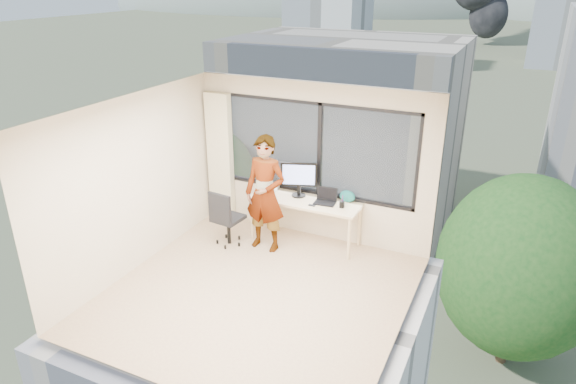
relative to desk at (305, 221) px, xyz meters
The scene contains 21 objects.
floor 1.70m from the desk, 90.00° to the right, with size 4.00×4.00×0.01m, color tan.
ceiling 2.78m from the desk, 90.00° to the right, with size 4.00×4.00×0.01m, color white.
wall_front 3.78m from the desk, 90.00° to the right, with size 4.00×0.01×2.60m, color #C5B598.
wall_left 2.76m from the desk, 140.31° to the right, with size 0.01×4.00×2.60m, color #C5B598.
wall_right 2.76m from the desk, 39.69° to the right, with size 0.01×4.00×2.60m, color #C5B598.
window_wall 1.20m from the desk, 81.63° to the left, with size 3.30×0.16×1.55m, color black, non-canonical shape.
curtain 1.90m from the desk, behind, with size 0.45×0.14×2.30m, color beige.
desk is the anchor object (origin of this frame).
chair 1.26m from the desk, 152.20° to the right, with size 0.50×0.50×0.98m, color black, non-canonical shape.
person 0.87m from the desk, 138.71° to the right, with size 0.69×0.45×1.89m, color #2D2D33.
monitor 0.70m from the desk, 144.42° to the left, with size 0.59×0.13×0.59m, color black, non-canonical shape.
game_console 0.86m from the desk, 166.34° to the left, with size 0.28×0.24×0.07m, color white.
laptop 0.58m from the desk, ahead, with size 0.33×0.35×0.22m, color black, non-canonical shape.
cellphone 0.45m from the desk, 40.14° to the right, with size 0.11×0.05×0.01m, color black.
pen_cup 0.76m from the desk, ahead, with size 0.08×0.08×0.11m, color black.
handbag 0.82m from the desk, 19.68° to the left, with size 0.25×0.13×0.20m, color #0D4E47.
exterior_ground 119.21m from the desk, 90.00° to the left, with size 400.00×400.00×0.04m, color #515B3D.
near_bldg_a 30.64m from the desk, 107.62° to the left, with size 16.00×12.00×14.00m, color #C1B4A1.
hill_a 340.51m from the desk, 110.65° to the left, with size 288.00×216.00×90.00m, color slate.
tree_a 27.88m from the desk, 128.19° to the left, with size 7.00×7.00×8.00m, color #1A4E1A, non-canonical shape.
tree_b 19.51m from the desk, 76.24° to the left, with size 7.60×7.60×9.00m, color #1A4E1A, non-canonical shape.
Camera 1 is at (2.96, -5.33, 4.12)m, focal length 32.04 mm.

